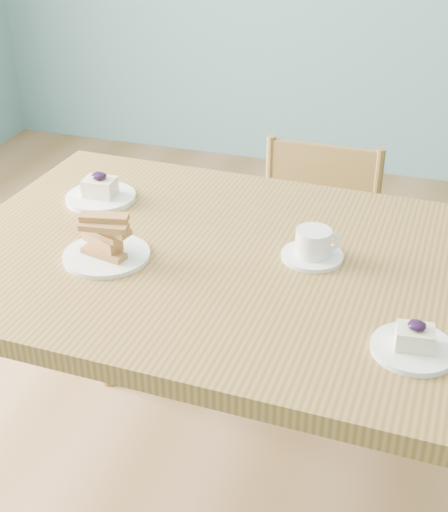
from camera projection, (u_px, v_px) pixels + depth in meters
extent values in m
cube|color=olive|center=(286.00, 274.00, 1.57)|extent=(1.57, 0.93, 0.04)
cylinder|color=olive|center=(100.00, 287.00, 2.29)|extent=(0.06, 0.06, 0.78)
cube|color=olive|center=(305.00, 290.00, 2.28)|extent=(0.38, 0.37, 0.04)
cylinder|color=olive|center=(242.00, 359.00, 2.30)|extent=(0.03, 0.03, 0.37)
cylinder|color=olive|center=(341.00, 380.00, 2.21)|extent=(0.03, 0.03, 0.37)
cylinder|color=olive|center=(267.00, 308.00, 2.56)|extent=(0.03, 0.03, 0.37)
cylinder|color=olive|center=(358.00, 325.00, 2.47)|extent=(0.03, 0.03, 0.37)
cylinder|color=olive|center=(269.00, 197.00, 2.35)|extent=(0.03, 0.03, 0.43)
cylinder|color=olive|center=(374.00, 212.00, 2.25)|extent=(0.03, 0.03, 0.43)
cube|color=olive|center=(323.00, 170.00, 2.24)|extent=(0.33, 0.03, 0.16)
cylinder|color=olive|center=(295.00, 224.00, 2.37)|extent=(0.01, 0.01, 0.25)
cylinder|color=olive|center=(319.00, 228.00, 2.34)|extent=(0.01, 0.01, 0.25)
cylinder|color=olive|center=(343.00, 232.00, 2.32)|extent=(0.01, 0.01, 0.25)
cylinder|color=white|center=(413.00, 349.00, 1.30)|extent=(0.15, 0.15, 0.01)
cube|color=beige|center=(415.00, 337.00, 1.28)|extent=(0.07, 0.06, 0.04)
ellipsoid|color=black|center=(417.00, 325.00, 1.27)|extent=(0.03, 0.03, 0.01)
sphere|color=black|center=(423.00, 325.00, 1.27)|extent=(0.01, 0.01, 0.01)
sphere|color=black|center=(413.00, 323.00, 1.28)|extent=(0.01, 0.01, 0.01)
sphere|color=black|center=(418.00, 329.00, 1.26)|extent=(0.01, 0.01, 0.01)
cylinder|color=white|center=(101.00, 197.00, 1.85)|extent=(0.18, 0.18, 0.01)
cube|color=beige|center=(100.00, 187.00, 1.83)|extent=(0.08, 0.07, 0.05)
ellipsoid|color=black|center=(99.00, 176.00, 1.82)|extent=(0.04, 0.04, 0.02)
sphere|color=black|center=(104.00, 176.00, 1.82)|extent=(0.02, 0.02, 0.02)
sphere|color=black|center=(97.00, 174.00, 1.83)|extent=(0.02, 0.02, 0.02)
sphere|color=black|center=(98.00, 178.00, 1.81)|extent=(0.02, 0.02, 0.02)
cylinder|color=white|center=(312.00, 256.00, 1.59)|extent=(0.14, 0.14, 0.01)
cylinder|color=white|center=(313.00, 242.00, 1.57)|extent=(0.10, 0.10, 0.06)
cylinder|color=#9A6F45|center=(314.00, 233.00, 1.56)|extent=(0.07, 0.07, 0.00)
torus|color=white|center=(331.00, 242.00, 1.57)|extent=(0.05, 0.03, 0.05)
cylinder|color=white|center=(107.00, 255.00, 1.59)|extent=(0.19, 0.19, 0.01)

